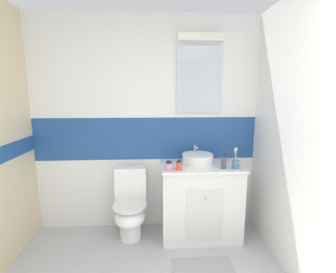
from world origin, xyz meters
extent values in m
cube|color=white|center=(0.00, 2.45, 0.42)|extent=(3.20, 0.10, 0.85)
cube|color=#234C8C|center=(0.00, 2.45, 1.10)|extent=(3.20, 0.10, 0.50)
cube|color=white|center=(0.00, 2.45, 1.93)|extent=(3.20, 0.10, 1.15)
cube|color=silver|center=(0.61, 2.39, 1.78)|extent=(0.52, 0.02, 0.76)
cube|color=white|center=(0.61, 2.35, 2.24)|extent=(0.50, 0.10, 0.08)
cube|color=white|center=(1.35, 1.20, 1.25)|extent=(0.10, 3.48, 2.50)
cube|color=silver|center=(0.61, 2.15, 0.41)|extent=(0.87, 0.51, 0.82)
cube|color=white|center=(0.61, 2.14, 0.83)|extent=(0.89, 0.53, 0.03)
cube|color=silver|center=(0.61, 1.89, 0.37)|extent=(0.39, 0.01, 0.57)
cylinder|color=silver|center=(0.61, 1.87, 0.57)|extent=(0.02, 0.02, 0.03)
cylinder|color=white|center=(0.57, 2.17, 0.91)|extent=(0.34, 0.34, 0.11)
cylinder|color=#B3B3B8|center=(0.57, 2.17, 0.96)|extent=(0.28, 0.28, 0.01)
cylinder|color=silver|center=(0.57, 2.38, 0.93)|extent=(0.03, 0.03, 0.17)
cylinder|color=silver|center=(0.57, 2.28, 1.02)|extent=(0.02, 0.15, 0.02)
cylinder|color=white|center=(-0.19, 2.12, 0.09)|extent=(0.24, 0.24, 0.18)
ellipsoid|color=white|center=(-0.19, 2.08, 0.29)|extent=(0.34, 0.42, 0.22)
cylinder|color=white|center=(-0.19, 2.08, 0.41)|extent=(0.37, 0.37, 0.02)
cube|color=white|center=(-0.19, 2.29, 0.60)|extent=(0.36, 0.17, 0.39)
cylinder|color=silver|center=(-0.19, 2.29, 0.80)|extent=(0.04, 0.04, 0.02)
cylinder|color=#4C7299|center=(0.94, 1.98, 0.89)|extent=(0.07, 0.07, 0.09)
cylinder|color=gold|center=(0.94, 1.97, 0.97)|extent=(0.04, 0.04, 0.18)
cube|color=white|center=(0.94, 1.97, 1.06)|extent=(0.02, 0.02, 0.03)
cylinder|color=#338CD8|center=(0.93, 1.98, 0.96)|extent=(0.03, 0.03, 0.17)
cube|color=white|center=(0.93, 1.98, 1.05)|extent=(0.02, 0.02, 0.03)
cylinder|color=#4C4C51|center=(0.82, 1.99, 0.91)|extent=(0.06, 0.06, 0.12)
cylinder|color=#262626|center=(0.82, 1.99, 0.99)|extent=(0.01, 0.01, 0.04)
cylinder|color=#262626|center=(0.82, 1.97, 1.01)|extent=(0.01, 0.02, 0.01)
cylinder|color=#D84C33|center=(0.34, 1.97, 0.89)|extent=(0.06, 0.06, 0.08)
cylinder|color=black|center=(0.34, 1.97, 0.94)|extent=(0.04, 0.04, 0.02)
cylinder|color=pink|center=(0.24, 1.96, 0.89)|extent=(0.08, 0.08, 0.08)
cylinder|color=black|center=(0.24, 1.96, 0.94)|extent=(0.05, 0.05, 0.02)
cube|color=#99999E|center=(0.54, 1.53, 0.01)|extent=(0.58, 0.42, 0.01)
camera|label=1|loc=(0.09, -0.40, 1.63)|focal=25.68mm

